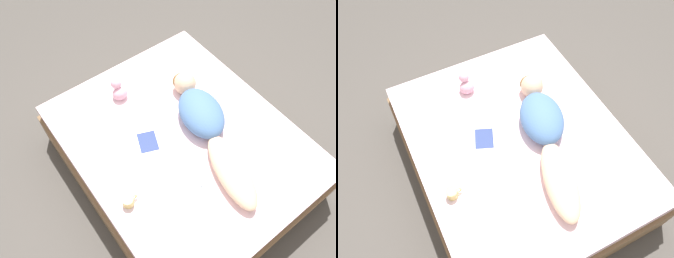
# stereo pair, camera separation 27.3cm
# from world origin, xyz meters

# --- Properties ---
(ground_plane) EXTENTS (12.00, 12.00, 0.00)m
(ground_plane) POSITION_xyz_m (0.00, 0.00, 0.00)
(ground_plane) COLOR #4C4742
(bed) EXTENTS (1.77, 2.14, 0.55)m
(bed) POSITION_xyz_m (0.00, 0.00, 0.27)
(bed) COLOR brown
(bed) RESTS_ON ground_plane
(person) EXTENTS (0.61, 1.39, 0.21)m
(person) POSITION_xyz_m (0.20, -0.07, 0.64)
(person) COLOR #DBB28E
(person) RESTS_ON bed
(open_magazine) EXTENTS (0.54, 0.43, 0.01)m
(open_magazine) POSITION_xyz_m (-0.36, 0.17, 0.55)
(open_magazine) COLOR silver
(open_magazine) RESTS_ON bed
(coffee_mug) EXTENTS (0.12, 0.09, 0.09)m
(coffee_mug) POSITION_xyz_m (-0.68, -0.22, 0.59)
(coffee_mug) COLOR tan
(coffee_mug) RESTS_ON bed
(cell_phone) EXTENTS (0.16, 0.15, 0.01)m
(cell_phone) POSITION_xyz_m (-0.22, -0.45, 0.55)
(cell_phone) COLOR silver
(cell_phone) RESTS_ON bed
(plush_toy) EXTENTS (0.14, 0.16, 0.19)m
(plush_toy) POSITION_xyz_m (-0.18, 0.69, 0.63)
(plush_toy) COLOR #DB9EB2
(plush_toy) RESTS_ON bed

